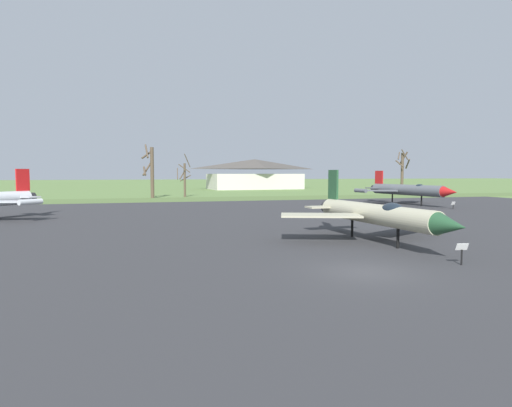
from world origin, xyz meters
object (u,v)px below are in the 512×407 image
(jet_fighter_rear_left, at_px, (377,214))
(info_placard_rear_left, at_px, (462,252))
(jet_fighter_rear_center, at_px, (408,190))
(info_placard_rear_center, at_px, (453,205))
(visitor_building, at_px, (255,174))

(jet_fighter_rear_left, relative_size, info_placard_rear_left, 12.48)
(jet_fighter_rear_center, distance_m, info_placard_rear_center, 7.79)
(info_placard_rear_center, relative_size, jet_fighter_rear_left, 0.07)
(jet_fighter_rear_center, bearing_deg, jet_fighter_rear_left, -127.78)
(jet_fighter_rear_center, xyz_separation_m, info_placard_rear_left, (-21.08, -34.56, -1.44))
(jet_fighter_rear_center, bearing_deg, info_placard_rear_left, -121.38)
(info_placard_rear_left, bearing_deg, jet_fighter_rear_center, 58.62)
(jet_fighter_rear_center, height_order, jet_fighter_rear_left, jet_fighter_rear_center)
(jet_fighter_rear_center, height_order, visitor_building, visitor_building)
(info_placard_rear_center, bearing_deg, info_placard_rear_left, -129.45)
(jet_fighter_rear_left, bearing_deg, info_placard_rear_center, 41.72)
(visitor_building, bearing_deg, jet_fighter_rear_left, -100.65)
(visitor_building, bearing_deg, info_placard_rear_left, -99.71)
(jet_fighter_rear_center, relative_size, info_placard_rear_left, 14.28)
(info_placard_rear_center, relative_size, info_placard_rear_left, 0.87)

